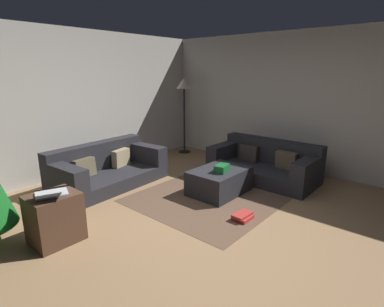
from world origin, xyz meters
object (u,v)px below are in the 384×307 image
object	(u,v)px
laptop	(52,192)
corner_lamp	(184,89)
ottoman	(219,181)
tv_remote	(223,171)
gift_box	(222,168)
side_table	(55,218)
couch_right	(265,164)
book_stack	(243,216)
couch_left	(106,169)

from	to	relation	value
laptop	corner_lamp	size ratio (longest dim) A/B	0.28
ottoman	tv_remote	world-z (taller)	tv_remote
ottoman	laptop	world-z (taller)	laptop
gift_box	tv_remote	size ratio (longest dim) A/B	1.56
ottoman	corner_lamp	bearing A→B (deg)	54.49
side_table	laptop	size ratio (longest dim) A/B	1.17
ottoman	couch_right	bearing A→B (deg)	-11.10
ottoman	book_stack	size ratio (longest dim) A/B	3.28
corner_lamp	gift_box	bearing A→B (deg)	-125.68
side_table	laptop	distance (m)	0.34
couch_left	side_table	bearing A→B (deg)	34.96
ottoman	tv_remote	distance (m)	0.23
couch_right	corner_lamp	xyz separation A→B (m)	(0.40, 2.31, 1.22)
ottoman	side_table	distance (m)	2.44
couch_left	couch_right	size ratio (longest dim) A/B	1.04
tv_remote	gift_box	bearing A→B (deg)	-173.54
book_stack	laptop	bearing A→B (deg)	145.37
gift_box	couch_right	bearing A→B (deg)	-5.83
corner_lamp	side_table	bearing A→B (deg)	-158.40
gift_box	laptop	world-z (taller)	laptop
ottoman	laptop	size ratio (longest dim) A/B	1.95
tv_remote	laptop	xyz separation A→B (m)	(-2.35, 0.60, 0.22)
couch_left	gift_box	distance (m)	2.00
ottoman	corner_lamp	xyz separation A→B (m)	(1.50, 2.10, 1.28)
couch_right	laptop	size ratio (longest dim) A/B	3.84
book_stack	corner_lamp	bearing A→B (deg)	54.55
book_stack	corner_lamp	xyz separation A→B (m)	(2.04, 2.87, 1.44)
laptop	couch_right	bearing A→B (deg)	-11.71
couch_left	ottoman	size ratio (longest dim) A/B	2.05
corner_lamp	couch_left	bearing A→B (deg)	-170.71
couch_right	corner_lamp	bearing A→B (deg)	-9.53
ottoman	gift_box	world-z (taller)	gift_box
couch_right	corner_lamp	size ratio (longest dim) A/B	1.07
laptop	corner_lamp	xyz separation A→B (m)	(3.89, 1.59, 0.86)
side_table	corner_lamp	size ratio (longest dim) A/B	0.33
laptop	book_stack	distance (m)	2.32
ottoman	side_table	xyz separation A→B (m)	(-2.37, 0.56, 0.09)
ottoman	corner_lamp	world-z (taller)	corner_lamp
gift_box	corner_lamp	bearing A→B (deg)	54.32
ottoman	gift_box	size ratio (longest dim) A/B	3.76
book_stack	tv_remote	bearing A→B (deg)	53.83
tv_remote	laptop	size ratio (longest dim) A/B	0.33
side_table	laptop	bearing A→B (deg)	-110.91
couch_right	gift_box	size ratio (longest dim) A/B	7.41
couch_left	tv_remote	world-z (taller)	couch_left
couch_left	gift_box	size ratio (longest dim) A/B	7.70
couch_right	book_stack	xyz separation A→B (m)	(-1.64, -0.55, -0.22)
gift_box	book_stack	bearing A→B (deg)	-124.69
couch_right	couch_left	bearing A→B (deg)	47.04
couch_left	laptop	xyz separation A→B (m)	(-1.46, -1.19, 0.36)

